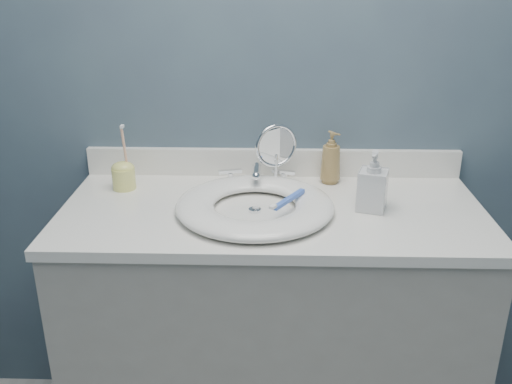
{
  "coord_description": "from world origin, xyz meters",
  "views": [
    {
      "loc": [
        -0.0,
        -0.53,
        1.55
      ],
      "look_at": [
        -0.05,
        0.94,
        0.94
      ],
      "focal_mm": 40.0,
      "sensor_mm": 36.0,
      "label": 1
    }
  ],
  "objects_px": {
    "toothbrush_holder": "(124,174)",
    "makeup_mirror": "(276,153)",
    "soap_bottle_amber": "(331,157)",
    "soap_bottle_clear": "(373,181)"
  },
  "relations": [
    {
      "from": "soap_bottle_amber",
      "to": "soap_bottle_clear",
      "type": "relative_size",
      "value": 0.96
    },
    {
      "from": "soap_bottle_amber",
      "to": "makeup_mirror",
      "type": "bearing_deg",
      "value": 153.77
    },
    {
      "from": "toothbrush_holder",
      "to": "soap_bottle_clear",
      "type": "bearing_deg",
      "value": -10.33
    },
    {
      "from": "makeup_mirror",
      "to": "toothbrush_holder",
      "type": "distance_m",
      "value": 0.48
    },
    {
      "from": "toothbrush_holder",
      "to": "makeup_mirror",
      "type": "bearing_deg",
      "value": 3.5
    },
    {
      "from": "makeup_mirror",
      "to": "soap_bottle_amber",
      "type": "relative_size",
      "value": 1.21
    },
    {
      "from": "soap_bottle_amber",
      "to": "toothbrush_holder",
      "type": "distance_m",
      "value": 0.65
    },
    {
      "from": "soap_bottle_clear",
      "to": "toothbrush_holder",
      "type": "xyz_separation_m",
      "value": [
        -0.74,
        0.14,
        -0.04
      ]
    },
    {
      "from": "soap_bottle_amber",
      "to": "soap_bottle_clear",
      "type": "xyz_separation_m",
      "value": [
        0.1,
        -0.21,
        0.0
      ]
    },
    {
      "from": "soap_bottle_amber",
      "to": "toothbrush_holder",
      "type": "height_order",
      "value": "toothbrush_holder"
    }
  ]
}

